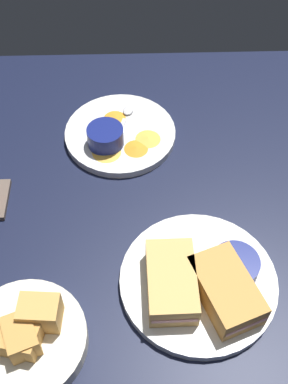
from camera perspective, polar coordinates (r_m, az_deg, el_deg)
ground_plane at (r=87.02cm, az=0.66°, el=-6.72°), size 110.00×110.00×3.00cm
plate_sandwich_main at (r=81.77cm, az=6.39°, el=-10.39°), size 25.97×25.97×1.60cm
sandwich_half_near at (r=77.77cm, az=3.24°, el=-10.48°), size 13.36×7.79×4.80cm
sandwich_half_far at (r=78.05cm, az=9.59°, el=-11.28°), size 14.88×11.73×4.80cm
ramekin_dark_sauce at (r=80.67cm, az=10.60°, el=-8.62°), size 7.88×7.88×3.81cm
spoon_by_dark_ramekin at (r=81.52cm, az=6.20°, el=-8.96°), size 2.64×9.96×0.80cm
plate_chips_companion at (r=101.74cm, az=-2.81°, el=6.85°), size 22.96×22.96×1.60cm
ramekin_light_gravy at (r=97.37cm, az=-4.58°, el=6.58°), size 7.29×7.29×3.95cm
spoon_by_gravy_ramekin at (r=104.27cm, az=-2.06°, el=9.15°), size 9.87×4.24×0.80cm
plantain_chip_scatter at (r=98.95cm, az=-2.23°, el=6.15°), size 16.62×15.86×0.60cm
bread_basket_rear at (r=77.70cm, az=-13.77°, el=-16.29°), size 19.02×19.02×8.04cm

